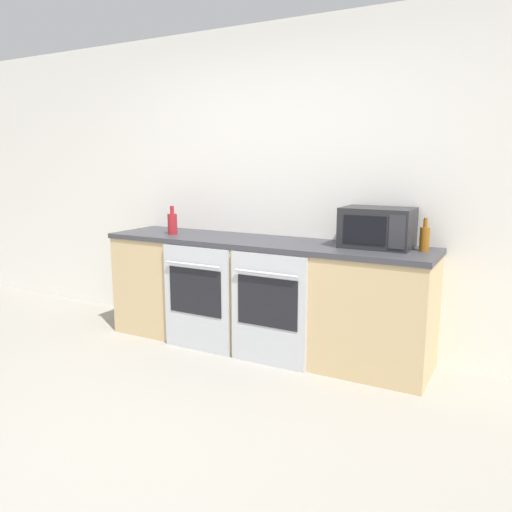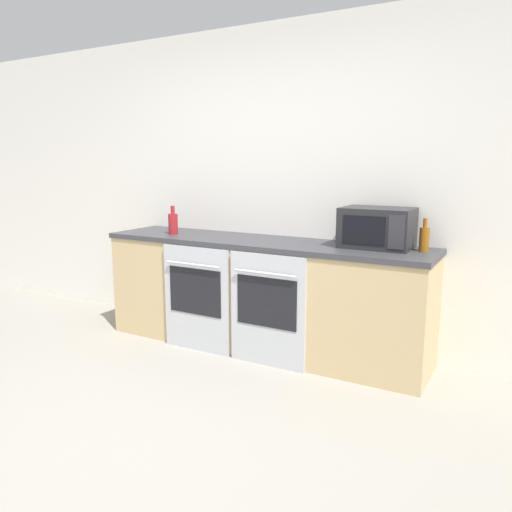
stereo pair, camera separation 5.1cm
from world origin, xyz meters
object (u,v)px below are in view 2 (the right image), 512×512
(microwave, at_px, (377,228))
(bottle_red, at_px, (173,223))
(oven_left, at_px, (196,298))
(bottle_amber, at_px, (424,239))
(oven_right, at_px, (267,310))

(microwave, distance_m, bottle_red, 1.73)
(oven_left, relative_size, bottle_amber, 3.65)
(bottle_red, xyz_separation_m, bottle_amber, (2.05, 0.17, -0.00))
(microwave, relative_size, bottle_red, 2.06)
(oven_left, xyz_separation_m, bottle_amber, (1.65, 0.40, 0.55))
(oven_left, bearing_deg, bottle_red, 149.32)
(oven_left, distance_m, bottle_amber, 1.78)
(oven_right, bearing_deg, bottle_red, 167.13)
(oven_left, distance_m, microwave, 1.51)
(microwave, height_order, bottle_amber, microwave)
(oven_left, xyz_separation_m, microwave, (1.32, 0.41, 0.60))
(oven_left, distance_m, oven_right, 0.64)
(bottle_amber, bearing_deg, oven_left, -166.23)
(oven_left, relative_size, microwave, 1.70)
(oven_left, height_order, bottle_amber, bottle_amber)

